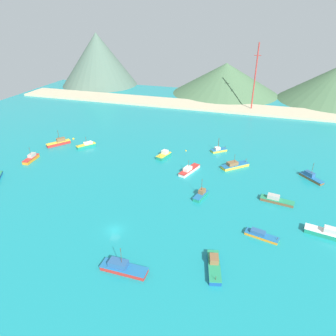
% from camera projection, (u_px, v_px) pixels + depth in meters
% --- Properties ---
extents(ground, '(260.00, 280.00, 0.50)m').
position_uv_depth(ground, '(152.00, 179.00, 109.48)').
color(ground, teal).
extents(fishing_boat_0, '(11.55, 4.89, 2.73)m').
position_uv_depth(fishing_boat_0, '(329.00, 233.00, 81.12)').
color(fishing_boat_0, '#198466').
rests_on(fishing_boat_0, ground).
extents(fishing_boat_2, '(6.91, 7.94, 4.55)m').
position_uv_depth(fishing_boat_2, '(86.00, 145.00, 134.22)').
color(fishing_boat_2, '#198466').
rests_on(fishing_boat_2, ground).
extents(fishing_boat_3, '(5.99, 10.99, 5.02)m').
position_uv_depth(fishing_boat_3, '(189.00, 170.00, 113.27)').
color(fishing_boat_3, silver).
rests_on(fishing_boat_3, ground).
extents(fishing_boat_4, '(10.92, 3.30, 6.55)m').
position_uv_depth(fishing_boat_4, '(123.00, 268.00, 70.50)').
color(fishing_boat_4, red).
rests_on(fishing_boat_4, ground).
extents(fishing_boat_5, '(4.92, 10.39, 2.63)m').
position_uv_depth(fishing_boat_5, '(214.00, 266.00, 71.07)').
color(fishing_boat_5, '#14478C').
rests_on(fishing_boat_5, ground).
extents(fishing_boat_6, '(7.88, 8.09, 6.34)m').
position_uv_depth(fishing_boat_6, '(311.00, 177.00, 108.52)').
color(fishing_boat_6, brown).
rests_on(fishing_boat_6, ground).
extents(fishing_boat_7, '(10.29, 4.07, 2.38)m').
position_uv_depth(fishing_boat_7, '(276.00, 200.00, 95.62)').
color(fishing_boat_7, brown).
rests_on(fishing_boat_7, ground).
extents(fishing_boat_8, '(3.92, 7.11, 6.46)m').
position_uv_depth(fishing_boat_8, '(201.00, 195.00, 98.11)').
color(fishing_boat_8, '#198466').
rests_on(fishing_boat_8, ground).
extents(fishing_boat_9, '(7.87, 9.59, 6.95)m').
position_uv_depth(fishing_boat_9, '(59.00, 143.00, 136.04)').
color(fishing_boat_9, red).
rests_on(fishing_boat_9, ground).
extents(fishing_boat_10, '(6.76, 6.13, 6.15)m').
position_uv_depth(fishing_boat_10, '(219.00, 150.00, 129.75)').
color(fishing_boat_10, gold).
rests_on(fishing_boat_10, ground).
extents(fishing_boat_11, '(4.90, 7.51, 2.87)m').
position_uv_depth(fishing_boat_11, '(164.00, 155.00, 124.62)').
color(fishing_boat_11, '#198466').
rests_on(fishing_boat_11, ground).
extents(fishing_boat_12, '(10.25, 9.65, 5.51)m').
position_uv_depth(fishing_boat_12, '(234.00, 165.00, 116.70)').
color(fishing_boat_12, gold).
rests_on(fishing_boat_12, ground).
extents(fishing_boat_13, '(3.22, 8.42, 5.74)m').
position_uv_depth(fishing_boat_13, '(31.00, 158.00, 122.04)').
color(fishing_boat_13, orange).
rests_on(fishing_boat_13, ground).
extents(fishing_boat_14, '(8.97, 4.29, 1.81)m').
position_uv_depth(fishing_boat_14, '(261.00, 235.00, 80.99)').
color(fishing_boat_14, orange).
rests_on(fishing_boat_14, ground).
extents(buoy_0, '(0.98, 0.98, 0.98)m').
position_uv_depth(buoy_0, '(73.00, 139.00, 142.35)').
color(buoy_0, gold).
rests_on(buoy_0, ground).
extents(buoy_1, '(0.65, 0.65, 0.65)m').
position_uv_depth(buoy_1, '(186.00, 151.00, 130.56)').
color(buoy_1, gold).
rests_on(buoy_1, ground).
extents(beach_strip, '(247.00, 19.94, 1.20)m').
position_uv_depth(beach_strip, '(204.00, 106.00, 189.70)').
color(beach_strip, '#C6B793').
rests_on(beach_strip, ground).
extents(hill_west, '(57.48, 57.48, 37.99)m').
position_uv_depth(hill_west, '(98.00, 59.00, 236.82)').
color(hill_west, '#4C6656').
rests_on(hill_west, ground).
extents(hill_central, '(72.90, 72.90, 20.47)m').
position_uv_depth(hill_central, '(226.00, 78.00, 215.89)').
color(hill_central, '#476B47').
rests_on(hill_central, ground).
extents(radio_tower, '(3.74, 2.99, 37.38)m').
position_uv_depth(radio_tower, '(255.00, 77.00, 174.28)').
color(radio_tower, '#B7332D').
rests_on(radio_tower, ground).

